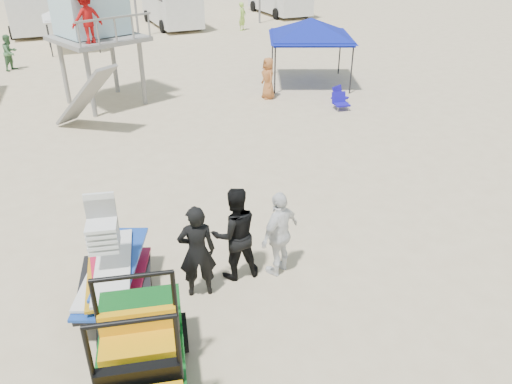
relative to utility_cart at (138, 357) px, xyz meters
name	(u,v)px	position (x,y,z in m)	size (l,w,h in m)	color
ground	(300,341)	(2.69, 0.14, -0.90)	(140.00, 140.00, 0.00)	beige
utility_cart	(138,357)	(0.00, 0.00, 0.00)	(1.80, 2.76, 1.93)	#0C5018
surf_trailer	(112,269)	(0.00, 2.34, -0.08)	(1.66, 2.48, 2.02)	black
man_left	(197,252)	(1.52, 2.04, 0.06)	(0.70, 0.46, 1.91)	black
man_mid	(235,234)	(2.37, 2.29, 0.08)	(0.95, 0.74, 1.95)	black
man_right	(280,233)	(3.22, 2.04, 0.01)	(1.07, 0.44, 1.82)	white
lifeguard_tower	(91,10)	(1.67, 14.62, 2.59)	(3.74, 3.74, 4.69)	gray
canopy_blue	(311,21)	(10.45, 13.82, 1.74)	(4.35, 4.35, 3.19)	black
canopy_white_c	(67,5)	(1.61, 24.88, 1.52)	(2.67, 2.67, 2.97)	black
beach_chair_b	(339,95)	(10.19, 10.91, -0.59)	(0.70, 0.77, 0.64)	#1A0FA9
beach_chair_c	(340,101)	(9.82, 10.21, -0.59)	(0.62, 0.66, 0.64)	#160FA3
rv_mid_left	(27,3)	(-0.31, 31.63, 0.90)	(2.65, 6.50, 3.25)	silver
distant_beachgoers	(51,61)	(0.08, 18.96, -0.05)	(20.51, 14.77, 1.77)	#AB6231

